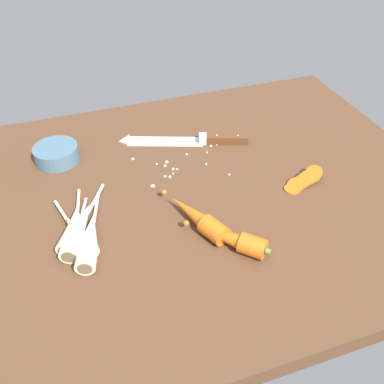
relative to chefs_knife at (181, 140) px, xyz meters
The scene contains 12 objects.
ground_plane 21.18cm from the chefs_knife, 102.91° to the right, with size 120.00×90.00×4.00cm, color brown.
chefs_knife is the anchor object (origin of this frame).
whole_carrot 32.39cm from the chefs_knife, 101.46° to the right, with size 10.17×19.31×4.20cm.
whole_carrot_second 39.65cm from the chefs_knife, 93.12° to the right, with size 14.05×14.23×4.20cm.
parsnip_front 39.94cm from the chefs_knife, 139.68° to the right, with size 12.74×20.35×4.00cm.
parsnip_mid_left 42.18cm from the chefs_knife, 138.46° to the right, with size 7.94×18.29×4.00cm.
parsnip_mid_right 41.82cm from the chefs_knife, 137.85° to the right, with size 7.10×19.56×4.00cm.
parsnip_back 39.98cm from the chefs_knife, 140.75° to the right, with size 5.97×18.67×4.00cm.
parsnip_outer 41.91cm from the chefs_knife, 133.65° to the right, with size 8.47×22.88×4.00cm.
carrot_slice_stack 34.30cm from the chefs_knife, 50.78° to the right, with size 10.64×5.99×3.82cm.
prep_bowl 32.17cm from the chefs_knife, behind, with size 11.00×11.00×4.00cm.
mince_crumbs 11.66cm from the chefs_knife, 120.10° to the right, with size 23.20×14.71×0.86cm.
Camera 1 is at (-24.92, -73.67, 64.55)cm, focal length 40.95 mm.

